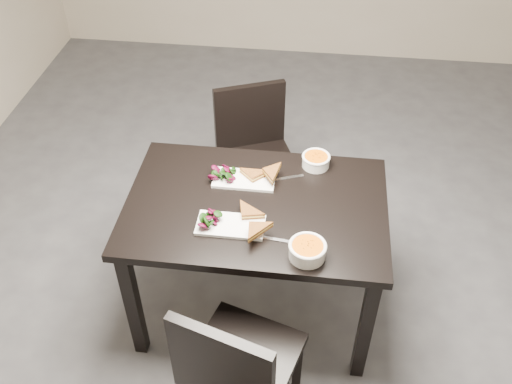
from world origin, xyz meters
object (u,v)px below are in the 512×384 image
table (256,219)px  soup_bowl_far (316,160)px  chair_near (235,366)px  plate_far (244,180)px  soup_bowl_near (307,250)px  chair_far (255,149)px  plate_near (231,225)px

table → soup_bowl_far: 0.43m
chair_near → plate_far: chair_near is taller
soup_bowl_near → table: bearing=130.2°
chair_far → soup_bowl_far: (0.36, -0.44, 0.30)m
soup_bowl_near → soup_bowl_far: bearing=89.2°
table → plate_far: size_ratio=4.08×
table → soup_bowl_near: bearing=-49.8°
chair_far → chair_near: bearing=-108.4°
chair_near → plate_far: size_ratio=2.89×
table → soup_bowl_far: soup_bowl_far is taller
chair_near → soup_bowl_near: 0.55m
chair_near → soup_bowl_near: chair_near is taller
soup_bowl_near → chair_far: bearing=108.5°
chair_near → plate_far: bearing=112.5°
table → chair_near: size_ratio=1.41×
plate_near → soup_bowl_far: size_ratio=2.13×
table → soup_bowl_far: (0.26, 0.31, 0.13)m
plate_near → chair_near: bearing=-79.8°
table → soup_bowl_near: size_ratio=7.55×
plate_near → plate_far: same height
table → soup_bowl_far: bearing=50.2°
chair_far → plate_far: (0.02, -0.60, 0.27)m
soup_bowl_near → plate_near: bearing=158.7°
table → chair_near: chair_near is taller
soup_bowl_near → soup_bowl_far: size_ratio=1.14×
plate_far → soup_bowl_far: (0.33, 0.16, 0.03)m
plate_near → plate_far: bearing=87.1°
plate_far → soup_bowl_near: bearing=-53.9°
chair_far → plate_near: chair_far is taller
chair_far → plate_far: size_ratio=2.89×
plate_far → plate_near: bearing=-92.9°
chair_near → plate_near: 0.59m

